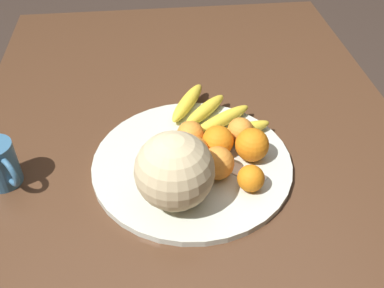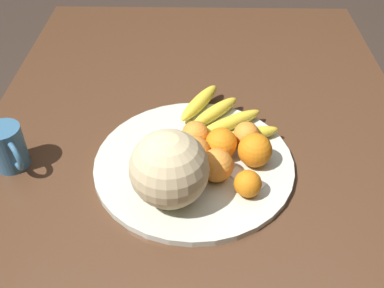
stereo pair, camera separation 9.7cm
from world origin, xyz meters
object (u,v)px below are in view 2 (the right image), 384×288
Objects in this scene: orange_front_right at (245,135)px; orange_back_right at (194,134)px; orange_mid_center at (253,150)px; fruit_bowl at (192,163)px; orange_top_small at (215,165)px; produce_tag at (245,179)px; orange_side_extra at (219,143)px; banana_bunch at (219,118)px; kitchen_table at (197,170)px; melon at (167,169)px; ceramic_mug at (6,148)px; orange_back_left at (192,152)px; orange_front_left at (246,184)px.

orange_back_right reaches higher than orange_front_right.
orange_mid_center is at bearing -114.25° from orange_back_right.
fruit_bowl is 6.22× the size of orange_top_small.
orange_top_small is at bearing 147.16° from orange_front_right.
produce_tag is at bearing -135.27° from orange_back_right.
orange_top_small is 0.07m from produce_tag.
orange_side_extra reaches higher than fruit_bowl.
kitchen_table is at bearing -166.69° from banana_bunch.
kitchen_table is 0.14m from banana_bunch.
fruit_bowl is at bearing -22.88° from melon.
kitchen_table is 0.17m from orange_front_right.
ceramic_mug is (0.05, 0.52, 0.04)m from produce_tag.
melon reaches higher than banana_bunch.
ceramic_mug reaches higher than orange_side_extra.
banana_bunch is 3.37× the size of orange_mid_center.
fruit_bowl is 6.23× the size of orange_back_left.
melon is at bearing -106.00° from ceramic_mug.
orange_front_left is 0.13m from orange_side_extra.
ceramic_mug is at bearing 89.54° from orange_back_left.
orange_front_right is 0.06m from orange_mid_center.
orange_front_left is 0.08m from orange_top_small.
ceramic_mug reaches higher than orange_top_small.
orange_mid_center is (-0.00, -0.13, 0.04)m from fruit_bowl.
orange_back_right is at bearing 58.32° from orange_side_extra.
kitchen_table is 6.15× the size of banana_bunch.
fruit_bowl is 0.15m from melon.
orange_back_right reaches higher than banana_bunch.
orange_front_left is at bearing -85.35° from melon.
kitchen_table is 0.19m from orange_mid_center.
orange_front_left is at bearing -99.93° from ceramic_mug.
banana_bunch is 0.24m from orange_front_left.
orange_back_right is 0.07m from orange_side_extra.
ceramic_mug is at bearing 90.26° from orange_mid_center.
melon is 0.24m from orange_front_right.
orange_top_small is at bearing -156.57° from orange_back_right.
banana_bunch is 0.10m from orange_back_right.
orange_back_left and orange_side_extra have the same top height.
produce_tag is at bearing -4.16° from orange_front_left.
orange_side_extra is 0.86× the size of produce_tag.
orange_mid_center is at bearing -59.35° from melon.
orange_mid_center is (0.09, -0.02, 0.01)m from orange_front_left.
orange_back_right is (0.06, 0.13, -0.01)m from orange_mid_center.
banana_bunch is at bearing -36.74° from orange_back_right.
orange_front_right reaches higher than fruit_bowl.
melon is (-0.18, 0.06, 0.17)m from kitchen_table.
orange_front_left reaches higher than kitchen_table.
melon is 2.20× the size of orange_back_left.
melon is 0.19m from produce_tag.
orange_front_left is 0.91× the size of orange_back_right.
orange_mid_center is (-0.14, -0.07, 0.02)m from banana_bunch.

